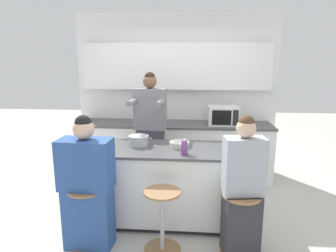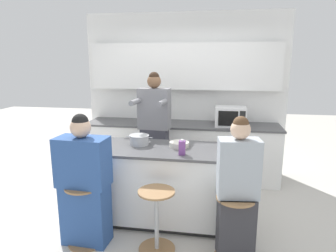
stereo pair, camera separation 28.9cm
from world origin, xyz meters
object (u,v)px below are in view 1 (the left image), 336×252
at_px(banana_bunch, 235,155).
at_px(coffee_cup_near, 105,148).
at_px(person_seated_near, 242,193).
at_px(cooking_pot, 139,140).
at_px(bar_stool_rightmost, 240,223).
at_px(juice_carton, 184,147).
at_px(bar_stool_leftmost, 88,216).
at_px(person_cooking, 150,136).
at_px(microwave, 223,116).
at_px(bar_stool_center, 162,218).
at_px(person_wrapped_blanket, 87,187).
at_px(potted_plant, 148,115).
at_px(fruit_bowl, 179,144).
at_px(kitchen_island, 167,184).

bearing_deg(banana_bunch, coffee_cup_near, 177.47).
bearing_deg(person_seated_near, cooking_pot, 141.42).
xyz_separation_m(bar_stool_rightmost, banana_bunch, (-0.03, 0.37, 0.58)).
bearing_deg(juice_carton, bar_stool_leftmost, -156.90).
bearing_deg(person_cooking, juice_carton, -57.36).
bearing_deg(microwave, bar_stool_leftmost, -127.78).
height_order(bar_stool_center, person_wrapped_blanket, person_wrapped_blanket).
height_order(person_wrapped_blanket, potted_plant, person_wrapped_blanket).
bearing_deg(juice_carton, person_cooking, 118.54).
relative_size(bar_stool_leftmost, banana_bunch, 4.30).
distance_m(person_cooking, fruit_bowl, 0.78).
relative_size(kitchen_island, banana_bunch, 12.73).
bearing_deg(person_wrapped_blanket, person_cooking, 73.83).
distance_m(fruit_bowl, banana_bunch, 0.70).
relative_size(person_seated_near, cooking_pot, 4.34).
bearing_deg(bar_stool_rightmost, potted_plant, 120.56).
distance_m(bar_stool_leftmost, microwave, 2.63).
relative_size(cooking_pot, banana_bunch, 2.17).
distance_m(person_seated_near, cooking_pot, 1.38).
xyz_separation_m(juice_carton, potted_plant, (-0.64, 1.62, 0.05)).
bearing_deg(bar_stool_center, fruit_bowl, 79.00).
distance_m(kitchen_island, potted_plant, 1.58).
relative_size(person_cooking, juice_carton, 10.31).
bearing_deg(person_wrapped_blanket, person_seated_near, 3.20).
distance_m(bar_stool_leftmost, person_seated_near, 1.59).
height_order(bar_stool_rightmost, potted_plant, potted_plant).
bearing_deg(bar_stool_leftmost, person_cooking, 70.78).
relative_size(bar_stool_center, person_cooking, 0.37).
bearing_deg(kitchen_island, person_seated_near, -37.85).
distance_m(person_wrapped_blanket, cooking_pot, 0.87).
bearing_deg(person_cooking, bar_stool_rightmost, -47.46).
height_order(juice_carton, potted_plant, potted_plant).
bearing_deg(banana_bunch, person_wrapped_blanket, -167.22).
xyz_separation_m(fruit_bowl, microwave, (0.64, 1.29, 0.12)).
bearing_deg(coffee_cup_near, bar_stool_leftmost, -100.72).
bearing_deg(cooking_pot, bar_stool_center, -63.33).
bearing_deg(person_wrapped_blanket, cooking_pot, 62.70).
xyz_separation_m(bar_stool_leftmost, person_wrapped_blanket, (0.00, 0.02, 0.30)).
bearing_deg(bar_stool_leftmost, bar_stool_rightmost, -0.21).
height_order(bar_stool_center, cooking_pot, cooking_pot).
relative_size(banana_bunch, microwave, 0.32).
bearing_deg(bar_stool_rightmost, kitchen_island, 140.43).
bearing_deg(potted_plant, kitchen_island, -72.86).
xyz_separation_m(fruit_bowl, potted_plant, (-0.57, 1.33, 0.10)).
distance_m(kitchen_island, banana_bunch, 0.92).
relative_size(kitchen_island, person_cooking, 1.09).
bearing_deg(fruit_bowl, coffee_cup_near, -161.35).
distance_m(bar_stool_leftmost, person_cooking, 1.52).
distance_m(kitchen_island, person_wrapped_blanket, 1.00).
xyz_separation_m(bar_stool_center, person_cooking, (-0.30, 1.34, 0.52)).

